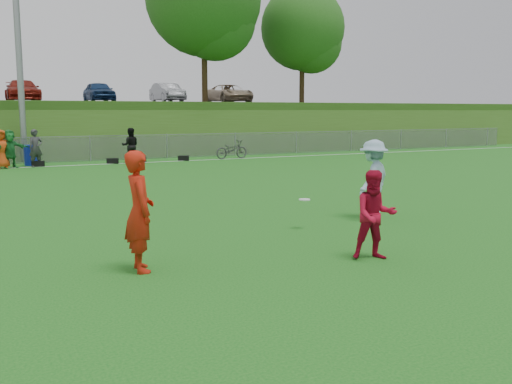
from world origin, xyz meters
TOP-DOWN VIEW (x-y plane):
  - ground at (0.00, 0.00)m, footprint 120.00×120.00m
  - sideline_far at (0.00, 18.00)m, footprint 60.00×0.10m
  - fence at (0.00, 20.00)m, footprint 58.00×0.06m
  - light_pole at (-3.00, 20.80)m, footprint 1.20×0.40m
  - berm at (0.00, 31.00)m, footprint 120.00×18.00m
  - parking_lot at (0.00, 33.00)m, footprint 120.00×12.00m
  - tree_green_near at (8.16, 24.42)m, footprint 7.14×7.14m
  - tree_green_far at (16.16, 25.92)m, footprint 5.88×5.88m
  - car_row at (-1.17, 32.00)m, footprint 32.04×5.18m
  - spectator_row at (-2.92, 18.00)m, footprint 8.25×1.04m
  - gear_bags at (1.06, 18.10)m, footprint 7.51×0.47m
  - player_red_left at (-3.13, -0.58)m, footprint 0.50×0.72m
  - player_red_center at (0.62, -1.67)m, footprint 0.91×0.82m
  - player_blue at (2.96, 1.35)m, footprint 1.38×1.18m
  - frisbee at (0.87, 1.00)m, footprint 0.24×0.24m
  - recycling_bin at (-2.87, 18.91)m, footprint 0.73×0.73m
  - bicycle at (6.91, 18.09)m, footprint 1.91×0.86m

SIDE VIEW (x-z plane):
  - ground at x=0.00m, z-range 0.00..0.00m
  - sideline_far at x=0.00m, z-range 0.00..0.01m
  - gear_bags at x=1.06m, z-range 0.00..0.26m
  - recycling_bin at x=-2.87m, z-range 0.00..0.94m
  - bicycle at x=6.91m, z-range 0.00..0.97m
  - frisbee at x=0.87m, z-range 0.62..0.65m
  - fence at x=0.00m, z-range 0.00..1.30m
  - player_red_center at x=0.62m, z-range 0.00..1.52m
  - spectator_row at x=-2.92m, z-range 0.00..1.69m
  - player_blue at x=2.96m, z-range 0.00..1.85m
  - player_red_left at x=-3.13m, z-range 0.00..1.90m
  - berm at x=0.00m, z-range 0.00..3.00m
  - parking_lot at x=0.00m, z-range 3.00..3.10m
  - car_row at x=-1.17m, z-range 3.10..4.54m
  - light_pole at x=-3.00m, z-range 0.63..12.78m
  - tree_green_far at x=16.16m, z-range 3.87..12.06m
  - tree_green_near at x=8.16m, z-range 4.06..14.00m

